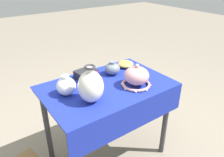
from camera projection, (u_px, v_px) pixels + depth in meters
ground_plane at (108, 154)px, 2.00m from camera, size 14.00×14.00×0.00m
display_table at (108, 96)px, 1.70m from camera, size 0.98×0.64×0.73m
vase_tall_bulbous at (91, 86)px, 1.42m from camera, size 0.17×0.17×0.26m
vase_dome_bell at (136, 77)px, 1.63m from camera, size 0.23×0.23×0.18m
mosaic_tile_box at (86, 74)px, 1.76m from camera, size 0.18×0.15×0.07m
jar_round_porcelain at (66, 86)px, 1.52m from camera, size 0.14×0.14×0.15m
bowl_shallow_ochre at (126, 64)px, 1.96m from camera, size 0.14×0.14×0.05m
jar_round_slate at (112, 69)px, 1.82m from camera, size 0.13×0.13×0.11m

